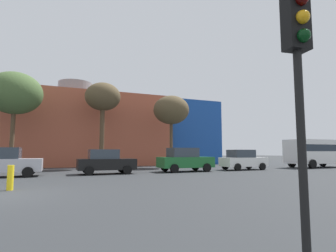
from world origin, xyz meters
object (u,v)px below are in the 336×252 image
(parked_car_4, at_px, (185,160))
(bare_tree_1, at_px, (171,110))
(traffic_light_near_right, at_px, (299,58))
(parked_car_5, at_px, (243,160))
(parked_car_3, at_px, (106,162))
(bare_tree_2, at_px, (103,98))
(white_bus, at_px, (317,151))
(parked_car_2, at_px, (4,162))
(bollard_yellow_0, at_px, (10,178))
(bare_tree_0, at_px, (15,94))

(parked_car_4, relative_size, bare_tree_1, 0.59)
(traffic_light_near_right, bearing_deg, parked_car_5, 151.62)
(parked_car_3, xyz_separation_m, bare_tree_2, (0.72, 6.76, 5.81))
(parked_car_5, height_order, white_bus, white_bus)
(parked_car_2, relative_size, parked_car_5, 1.04)
(parked_car_2, height_order, bare_tree_2, bare_tree_2)
(parked_car_5, bearing_deg, bare_tree_2, 148.15)
(white_bus, distance_m, bollard_yellow_0, 26.63)
(traffic_light_near_right, distance_m, bare_tree_2, 23.25)
(white_bus, height_order, bare_tree_1, bare_tree_1)
(bare_tree_0, bearing_deg, bollard_yellow_0, -82.27)
(bare_tree_2, bearing_deg, bare_tree_1, -8.62)
(white_bus, bearing_deg, parked_car_3, -179.51)
(parked_car_5, distance_m, bare_tree_2, 14.07)
(traffic_light_near_right, bearing_deg, white_bus, 135.32)
(parked_car_3, bearing_deg, bollard_yellow_0, -125.77)
(parked_car_5, distance_m, bollard_yellow_0, 17.75)
(parked_car_4, bearing_deg, bare_tree_2, 128.37)
(parked_car_3, bearing_deg, bare_tree_0, 137.30)
(parked_car_5, bearing_deg, parked_car_4, -180.00)
(bare_tree_0, relative_size, bare_tree_1, 1.12)
(traffic_light_near_right, xyz_separation_m, bare_tree_2, (0.69, 22.93, 3.80))
(parked_car_2, distance_m, parked_car_5, 17.71)
(parked_car_4, xyz_separation_m, bare_tree_2, (-5.35, 6.76, 5.74))
(parked_car_3, relative_size, bare_tree_2, 0.48)
(parked_car_3, bearing_deg, parked_car_2, -180.00)
(white_bus, bearing_deg, traffic_light_near_right, -141.89)
(bare_tree_1, bearing_deg, white_bus, -22.47)
(bollard_yellow_0, bearing_deg, bare_tree_0, 97.73)
(parked_car_4, bearing_deg, parked_car_5, 0.00)
(parked_car_4, relative_size, traffic_light_near_right, 1.09)
(parked_car_3, xyz_separation_m, bollard_yellow_0, (-4.83, -6.71, -0.35))
(bare_tree_1, distance_m, bare_tree_2, 6.82)
(parked_car_3, bearing_deg, traffic_light_near_right, -89.90)
(parked_car_4, height_order, white_bus, white_bus)
(parked_car_5, distance_m, bare_tree_1, 8.63)
(bare_tree_0, height_order, bollard_yellow_0, bare_tree_0)
(parked_car_4, bearing_deg, traffic_light_near_right, -110.49)
(traffic_light_near_right, height_order, bollard_yellow_0, traffic_light_near_right)
(parked_car_4, bearing_deg, bare_tree_0, 154.39)
(parked_car_3, distance_m, traffic_light_near_right, 16.29)
(parked_car_2, xyz_separation_m, parked_car_5, (17.71, 0.00, -0.04))
(parked_car_2, height_order, parked_car_5, parked_car_2)
(parked_car_3, relative_size, parked_car_5, 0.99)
(parked_car_4, bearing_deg, parked_car_3, 180.00)
(parked_car_2, xyz_separation_m, traffic_light_near_right, (6.13, -16.17, 1.97))
(parked_car_2, relative_size, bare_tree_1, 0.57)
(bollard_yellow_0, bearing_deg, parked_car_2, 100.75)
(white_bus, distance_m, bare_tree_2, 21.79)
(parked_car_4, xyz_separation_m, white_bus, (14.80, 0.18, 0.71))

